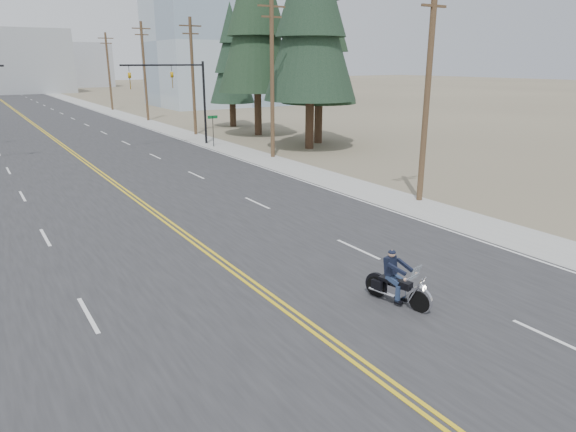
{
  "coord_description": "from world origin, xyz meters",
  "views": [
    {
      "loc": [
        -7.26,
        -10.25,
        6.99
      ],
      "look_at": [
        2.31,
        4.81,
        1.6
      ],
      "focal_mm": 32.0,
      "sensor_mm": 36.0,
      "label": 1
    }
  ],
  "objects": [
    {
      "name": "conifer_mid",
      "position": [
        19.59,
        26.99,
        10.02
      ],
      "size": [
        6.55,
        6.55,
        17.46
      ],
      "rotation": [
        0.0,
        0.0,
        0.33
      ],
      "color": "#382619",
      "rests_on": "ground"
    },
    {
      "name": "motorcyclist",
      "position": [
        3.01,
        -0.19,
        0.82
      ],
      "size": [
        1.36,
        2.26,
        1.65
      ],
      "primitive_type": null,
      "rotation": [
        0.0,
        0.0,
        3.37
      ],
      "color": "black",
      "rests_on": "ground"
    },
    {
      "name": "utility_pole_a",
      "position": [
        12.5,
        8.0,
        5.73
      ],
      "size": [
        2.2,
        0.3,
        11.0
      ],
      "color": "brown",
      "rests_on": "ground"
    },
    {
      "name": "sidewalk_right",
      "position": [
        11.5,
        70.0,
        0.01
      ],
      "size": [
        3.0,
        200.0,
        0.01
      ],
      "primitive_type": "cube",
      "color": "#A5A5A0",
      "rests_on": "ground"
    },
    {
      "name": "traffic_mast_right",
      "position": [
        8.98,
        32.0,
        4.94
      ],
      "size": [
        7.1,
        0.26,
        7.0
      ],
      "color": "black",
      "rests_on": "ground"
    },
    {
      "name": "conifer_tall",
      "position": [
        17.63,
        34.39,
        11.96
      ],
      "size": [
        7.5,
        7.5,
        20.82
      ],
      "rotation": [
        0.0,
        0.0,
        -0.15
      ],
      "color": "#382619",
      "rests_on": "ground"
    },
    {
      "name": "road",
      "position": [
        0.0,
        70.0,
        0.01
      ],
      "size": [
        20.0,
        200.0,
        0.01
      ],
      "primitive_type": "cube",
      "color": "#303033",
      "rests_on": "ground"
    },
    {
      "name": "conifer_near",
      "position": [
        17.16,
        24.85,
        11.39
      ],
      "size": [
        7.49,
        7.49,
        19.83
      ],
      "rotation": [
        0.0,
        0.0,
        0.41
      ],
      "color": "#382619",
      "rests_on": "ground"
    },
    {
      "name": "utility_pole_b",
      "position": [
        12.5,
        23.0,
        5.98
      ],
      "size": [
        2.2,
        0.3,
        11.5
      ],
      "color": "brown",
      "rests_on": "ground"
    },
    {
      "name": "conifer_far",
      "position": [
        18.67,
        42.01,
        7.49
      ],
      "size": [
        4.87,
        4.87,
        13.05
      ],
      "rotation": [
        0.0,
        0.0,
        0.37
      ],
      "color": "#382619",
      "rests_on": "ground"
    },
    {
      "name": "ground_plane",
      "position": [
        0.0,
        0.0,
        0.0
      ],
      "size": [
        400.0,
        400.0,
        0.0
      ],
      "primitive_type": "plane",
      "color": "#776D56",
      "rests_on": "ground"
    },
    {
      "name": "utility_pole_e",
      "position": [
        12.5,
        70.0,
        5.73
      ],
      "size": [
        2.2,
        0.3,
        11.0
      ],
      "color": "brown",
      "rests_on": "ground"
    },
    {
      "name": "haze_bldg_c",
      "position": [
        40.0,
        110.0,
        9.0
      ],
      "size": [
        16.0,
        12.0,
        18.0
      ],
      "primitive_type": "cube",
      "color": "#B7BCC6",
      "rests_on": "ground"
    },
    {
      "name": "glass_building",
      "position": [
        32.0,
        70.0,
        10.0
      ],
      "size": [
        24.0,
        16.0,
        20.0
      ],
      "primitive_type": "cube",
      "color": "#9EB5CC",
      "rests_on": "ground"
    },
    {
      "name": "haze_bldg_e",
      "position": [
        25.0,
        150.0,
        6.0
      ],
      "size": [
        14.0,
        14.0,
        12.0
      ],
      "primitive_type": "cube",
      "color": "#B7BCC6",
      "rests_on": "ground"
    },
    {
      "name": "haze_bldg_b",
      "position": [
        8.0,
        125.0,
        7.0
      ],
      "size": [
        18.0,
        14.0,
        14.0
      ],
      "primitive_type": "cube",
      "color": "#ADB2B7",
      "rests_on": "ground"
    },
    {
      "name": "utility_pole_d",
      "position": [
        12.5,
        53.0,
        5.98
      ],
      "size": [
        2.2,
        0.3,
        11.5
      ],
      "color": "brown",
      "rests_on": "ground"
    },
    {
      "name": "utility_pole_c",
      "position": [
        12.5,
        38.0,
        5.73
      ],
      "size": [
        2.2,
        0.3,
        11.0
      ],
      "color": "brown",
      "rests_on": "ground"
    },
    {
      "name": "street_sign",
      "position": [
        10.8,
        30.0,
        1.8
      ],
      "size": [
        0.9,
        0.06,
        2.62
      ],
      "color": "black",
      "rests_on": "ground"
    }
  ]
}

